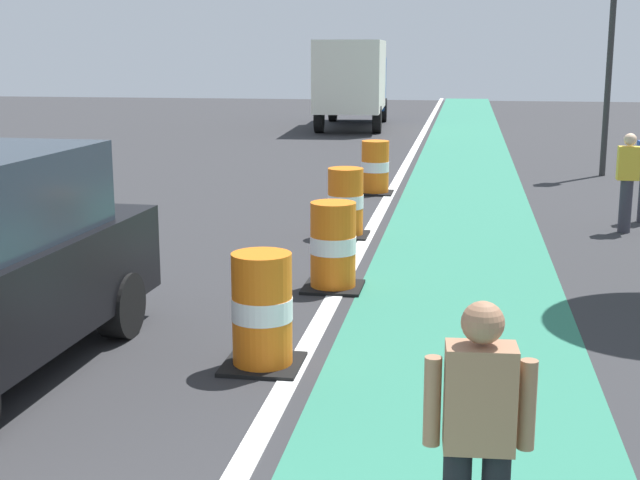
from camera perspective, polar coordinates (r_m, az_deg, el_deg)
name	(u,v)px	position (r m, az deg, el deg)	size (l,w,h in m)	color
bike_lane_strip	(463,229)	(14.85, 9.15, 0.68)	(2.50, 80.00, 0.01)	#2D755B
lane_divider_stripe	(372,226)	(14.92, 3.38, 0.88)	(0.20, 80.00, 0.01)	silver
skateboarder_on_lane	(478,446)	(4.77, 10.10, -12.92)	(0.57, 0.81, 1.69)	black
traffic_barrel_front	(262,312)	(8.27, -3.74, -4.63)	(0.73, 0.73, 1.09)	orange
traffic_barrel_mid	(333,247)	(10.93, 0.85, -0.45)	(0.73, 0.73, 1.09)	orange
traffic_barrel_back	(346,203)	(14.04, 1.65, 2.37)	(0.73, 0.73, 1.09)	orange
traffic_barrel_far	(375,168)	(18.26, 3.56, 4.63)	(0.73, 0.73, 1.09)	orange
delivery_truck_down_block	(353,78)	(33.89, 2.13, 10.34)	(2.68, 7.71, 3.23)	silver
traffic_light_corner	(613,23)	(21.80, 18.28, 13.10)	(0.41, 0.32, 5.10)	#2D2D2D
pedestrian_crossing	(627,180)	(15.12, 19.13, 3.68)	(0.34, 0.20, 1.61)	#33333D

